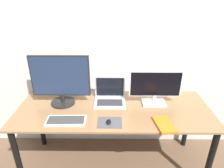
{
  "coord_description": "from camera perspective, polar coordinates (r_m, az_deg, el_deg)",
  "views": [
    {
      "loc": [
        0.0,
        -1.3,
        1.77
      ],
      "look_at": [
        -0.01,
        0.39,
        0.97
      ],
      "focal_mm": 32.0,
      "sensor_mm": 36.0,
      "label": 1
    }
  ],
  "objects": [
    {
      "name": "monitor_right",
      "position": [
        2.0,
        12.1,
        -0.87
      ],
      "size": [
        0.51,
        0.16,
        0.35
      ],
      "color": "silver",
      "rests_on": "desk"
    },
    {
      "name": "mouse",
      "position": [
        1.75,
        -1.11,
        -10.74
      ],
      "size": [
        0.04,
        0.06,
        0.03
      ],
      "color": "black",
      "rests_on": "mousepad"
    },
    {
      "name": "book",
      "position": [
        1.79,
        14.55,
        -11.12
      ],
      "size": [
        0.18,
        0.26,
        0.02
      ],
      "color": "orange",
      "rests_on": "desk"
    },
    {
      "name": "keyboard",
      "position": [
        1.83,
        -13.14,
        -10.14
      ],
      "size": [
        0.35,
        0.16,
        0.02
      ],
      "color": "silver",
      "rests_on": "desk"
    },
    {
      "name": "desk",
      "position": [
        2.02,
        0.33,
        -9.43
      ],
      "size": [
        1.88,
        0.73,
        0.72
      ],
      "color": "olive",
      "rests_on": "ground_plane"
    },
    {
      "name": "laptop",
      "position": [
        2.06,
        -0.73,
        -3.39
      ],
      "size": [
        0.31,
        0.24,
        0.25
      ],
      "color": "silver",
      "rests_on": "desk"
    },
    {
      "name": "monitor_left",
      "position": [
        2.0,
        -14.62,
        1.06
      ],
      "size": [
        0.57,
        0.24,
        0.5
      ],
      "color": "black",
      "rests_on": "desk"
    },
    {
      "name": "mousepad",
      "position": [
        1.77,
        -0.82,
        -10.9
      ],
      "size": [
        0.21,
        0.16,
        0.0
      ],
      "color": "#47474C",
      "rests_on": "desk"
    },
    {
      "name": "wall_back",
      "position": [
        2.16,
        0.43,
        11.26
      ],
      "size": [
        7.0,
        0.05,
        2.5
      ],
      "color": "silver",
      "rests_on": "ground_plane"
    }
  ]
}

